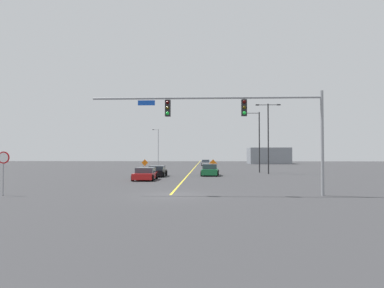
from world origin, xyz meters
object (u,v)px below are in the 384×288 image
traffic_signal_assembly (241,115)px  stop_sign (3,165)px  street_lamp_mid_right (268,133)px  street_lamp_far_left (258,139)px  construction_sign_median_far (213,164)px  car_silver_distant (206,163)px  car_red_approaching (145,174)px  street_lamp_far_right (158,145)px  car_green_near (210,170)px  construction_sign_left_shoulder (145,163)px  car_black_passing (157,171)px

traffic_signal_assembly → stop_sign: size_ratio=5.31×
street_lamp_mid_right → street_lamp_far_left: street_lamp_mid_right is taller
stop_sign → construction_sign_median_far: size_ratio=1.52×
street_lamp_mid_right → street_lamp_far_left: size_ratio=1.08×
stop_sign → street_lamp_far_left: street_lamp_far_left is taller
street_lamp_far_left → car_silver_distant: street_lamp_far_left is taller
stop_sign → car_red_approaching: 14.52m
street_lamp_far_right → street_lamp_far_left: bearing=-63.2°
construction_sign_median_far → car_silver_distant: size_ratio=0.42×
stop_sign → car_green_near: 23.98m
car_silver_distant → street_lamp_far_right: bearing=137.0°
construction_sign_left_shoulder → car_black_passing: 15.71m
traffic_signal_assembly → construction_sign_left_shoulder: 34.99m
street_lamp_far_right → street_lamp_far_left: (20.04, -39.63, -0.23)m
street_lamp_far_right → car_green_near: (13.17, -46.76, -4.31)m
street_lamp_far_right → car_green_near: bearing=-74.3°
car_black_passing → street_lamp_mid_right: bearing=21.7°
construction_sign_left_shoulder → street_lamp_far_right: bearing=94.7°
street_lamp_mid_right → construction_sign_left_shoulder: street_lamp_mid_right is taller
street_lamp_mid_right → car_black_passing: size_ratio=2.27×
car_green_near → car_silver_distant: bearing=91.0°
street_lamp_mid_right → street_lamp_far_left: (-0.79, 3.41, -0.63)m
street_lamp_far_right → car_black_passing: street_lamp_far_right is taller
car_red_approaching → car_green_near: bearing=47.5°
street_lamp_mid_right → car_silver_distant: size_ratio=2.13×
street_lamp_mid_right → street_lamp_far_left: 3.56m
car_silver_distant → car_black_passing: car_silver_distant is taller
traffic_signal_assembly → construction_sign_left_shoulder: traffic_signal_assembly is taller
stop_sign → construction_sign_median_far: stop_sign is taller
street_lamp_far_left → car_green_near: size_ratio=1.93×
construction_sign_median_far → construction_sign_left_shoulder: bearing=156.1°
street_lamp_far_left → car_silver_distant: size_ratio=1.97×
traffic_signal_assembly → car_green_near: bearing=95.2°
construction_sign_left_shoulder → car_green_near: (10.40, -13.34, -0.45)m
construction_sign_median_far → car_black_passing: 12.27m
street_lamp_far_right → construction_sign_left_shoulder: bearing=-85.3°
street_lamp_far_left → car_black_passing: bearing=-145.7°
street_lamp_far_left → car_red_approaching: size_ratio=2.07×
traffic_signal_assembly → car_silver_distant: bearing=92.5°
traffic_signal_assembly → car_black_passing: size_ratio=3.62×
street_lamp_far_right → construction_sign_left_shoulder: street_lamp_far_right is taller
car_black_passing → car_red_approaching: car_red_approaching is taller
stop_sign → car_silver_distant: (12.56, 55.06, -1.33)m
stop_sign → construction_sign_median_far: bearing=64.4°
street_lamp_mid_right → car_red_approaching: 18.51m
traffic_signal_assembly → construction_sign_left_shoulder: bearing=110.5°
traffic_signal_assembly → car_red_approaching: size_ratio=3.56×
traffic_signal_assembly → construction_sign_median_far: 28.02m
street_lamp_far_right → street_lamp_mid_right: size_ratio=0.99×
street_lamp_far_right → car_black_passing: size_ratio=2.25×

